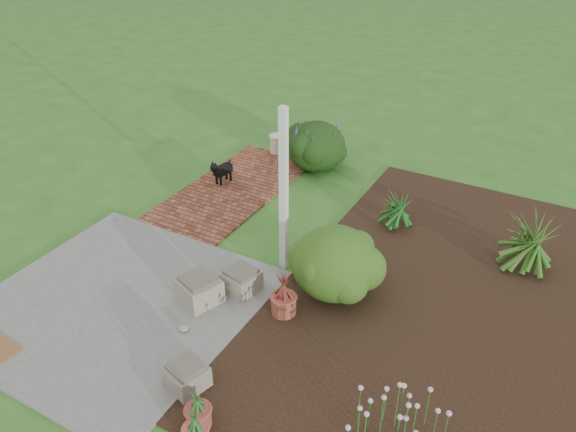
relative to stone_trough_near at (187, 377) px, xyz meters
The scene contains 17 objects.
ground 2.48m from the stone_trough_near, 101.20° to the left, with size 80.00×80.00×0.00m, color #2A6820.
concrete_patio 1.86m from the stone_trough_near, 158.68° to the left, with size 3.50×3.50×0.04m, color slate.
brick_path 4.71m from the stone_trough_near, 117.57° to the left, with size 1.60×3.50×0.04m, color #5F2C1E.
garden_bed 3.56m from the stone_trough_near, 55.37° to the left, with size 4.00×7.00×0.03m, color black.
veranda_post 2.75m from the stone_trough_near, 94.08° to the left, with size 0.10×0.10×2.50m, color white.
stone_trough_near is the anchor object (origin of this frame).
stone_trough_mid 1.49m from the stone_trough_near, 121.43° to the left, with size 0.49×0.49×0.33m, color gray.
stone_trough_far 1.78m from the stone_trough_near, 103.35° to the left, with size 0.44×0.44×0.29m, color #786A5C.
black_dog 4.89m from the stone_trough_near, 120.39° to the left, with size 0.22×0.54×0.46m.
cream_ceramic_urn 6.32m from the stone_trough_near, 110.99° to the left, with size 0.28×0.28×0.37m, color #EFE3C5.
evergreen_shrub 2.48m from the stone_trough_near, 73.14° to the left, with size 1.18×1.18×1.00m, color #18390B.
agapanthus_clump_back 5.15m from the stone_trough_near, 55.39° to the left, with size 1.13×1.13×1.02m, color #214416, non-canonical shape.
agapanthus_clump_front 4.48m from the stone_trough_near, 78.90° to the left, with size 0.78×0.78×0.69m, color #124217, non-canonical shape.
pink_flower_patch 2.36m from the stone_trough_near, ahead, with size 0.99×0.99×0.63m, color #113D0F, non-canonical shape.
terracotta_pot_bronze 1.65m from the stone_trough_near, 78.48° to the left, with size 0.33×0.33×0.27m, color brown.
terracotta_pot_small_left 0.55m from the stone_trough_near, 39.74° to the right, with size 0.27×0.27×0.22m, color #973D33.
purple_flowering_bush 5.87m from the stone_trough_near, 102.51° to the left, with size 1.15×1.15×0.98m, color black.
Camera 1 is at (3.63, -5.74, 4.98)m, focal length 35.00 mm.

